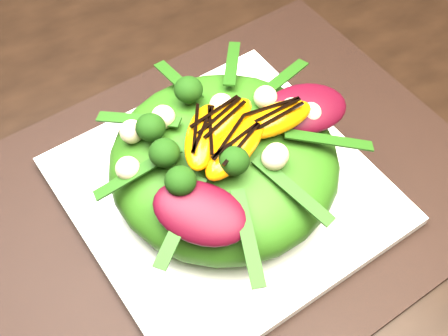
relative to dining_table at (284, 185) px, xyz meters
name	(u,v)px	position (x,y,z in m)	size (l,w,h in m)	color
dining_table	(284,185)	(0.00, 0.00, 0.00)	(1.60, 0.90, 0.75)	black
placemat	(224,194)	(-0.07, 0.00, 0.02)	(0.48, 0.37, 0.00)	black
plate_base	(224,190)	(-0.07, 0.00, 0.03)	(0.27, 0.27, 0.01)	white
salad_bowl	(224,182)	(-0.07, 0.00, 0.04)	(0.22, 0.22, 0.02)	white
lettuce_mound	(224,162)	(-0.07, 0.00, 0.07)	(0.20, 0.20, 0.07)	#2D5F11
radicchio_leaf	(306,109)	(0.01, 0.00, 0.11)	(0.08, 0.05, 0.02)	#3D0612
orange_segment	(200,109)	(-0.07, 0.03, 0.12)	(0.07, 0.03, 0.02)	#D26A03
broccoli_floret	(133,136)	(-0.14, 0.03, 0.12)	(0.04, 0.04, 0.04)	black
macadamia_nut	(275,143)	(-0.03, -0.03, 0.12)	(0.02, 0.02, 0.02)	beige
balsamic_drizzle	(199,101)	(-0.07, 0.03, 0.13)	(0.04, 0.00, 0.00)	black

